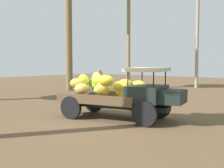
# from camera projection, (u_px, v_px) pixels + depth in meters

# --- Properties ---
(ground_plane) EXTENTS (60.00, 60.00, 0.00)m
(ground_plane) POSITION_uv_depth(u_px,v_px,m) (119.00, 119.00, 10.19)
(ground_plane) COLOR brown
(truck) EXTENTS (4.64, 2.51, 1.85)m
(truck) POSITION_uv_depth(u_px,v_px,m) (121.00, 93.00, 10.17)
(truck) COLOR black
(truck) RESTS_ON ground
(farmer) EXTENTS (0.52, 0.47, 1.69)m
(farmer) POSITION_uv_depth(u_px,v_px,m) (99.00, 87.00, 12.52)
(farmer) COLOR #474C6C
(farmer) RESTS_ON ground
(loose_banana_bunch) EXTENTS (0.60, 0.68, 0.35)m
(loose_banana_bunch) POSITION_uv_depth(u_px,v_px,m) (138.00, 107.00, 11.97)
(loose_banana_bunch) COLOR yellow
(loose_banana_bunch) RESTS_ON ground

